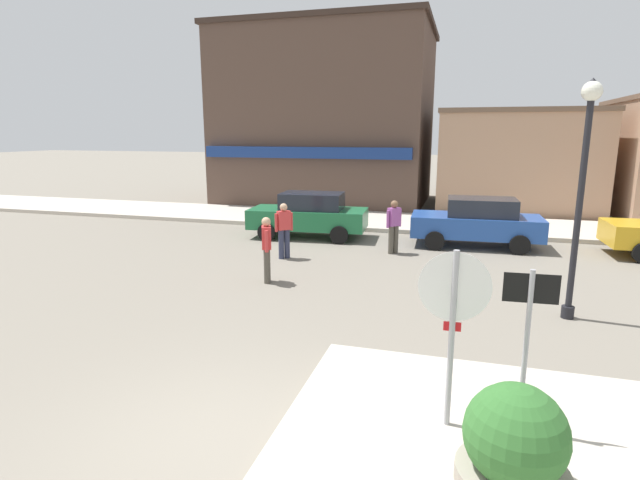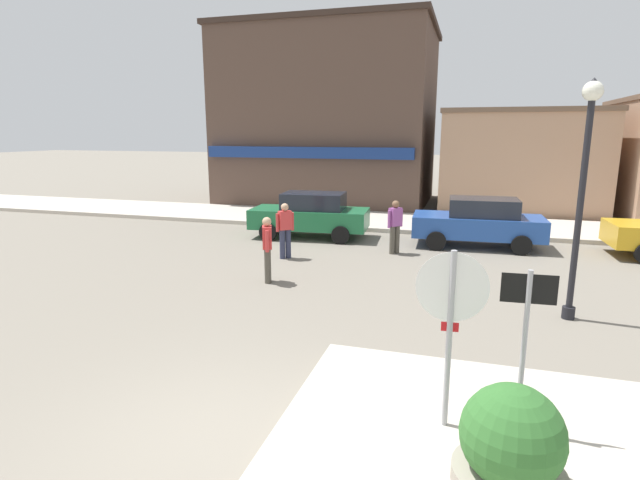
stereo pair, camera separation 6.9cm
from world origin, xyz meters
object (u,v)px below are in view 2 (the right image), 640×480
Objects in this scene: parked_car_nearest at (311,214)px; pedestrian_kerb_side at (267,247)px; one_way_sign at (525,335)px; pedestrian_crossing_far at (395,225)px; parked_car_second at (479,222)px; stop_sign at (450,317)px; lamp_post at (584,167)px; pedestrian_crossing_near at (285,229)px; planter at (511,450)px.

parked_car_nearest is 5.42m from pedestrian_kerb_side.
one_way_sign reaches higher than pedestrian_crossing_far.
parked_car_second is 2.53× the size of pedestrian_kerb_side.
pedestrian_kerb_side is at bearing 130.39° from stop_sign.
lamp_post reaches higher than pedestrian_crossing_near.
pedestrian_kerb_side is (-5.13, 6.20, 0.31)m from planter.
pedestrian_crossing_far is (3.15, -1.55, 0.06)m from parked_car_nearest.
one_way_sign is 9.37m from pedestrian_crossing_far.
one_way_sign is 9.40m from pedestrian_crossing_near.
parked_car_nearest and parked_car_second have the same top height.
stop_sign reaches higher than pedestrian_kerb_side.
stop_sign is 0.86m from one_way_sign.
stop_sign is 1.43× the size of pedestrian_crossing_near.
lamp_post is at bearing 75.35° from planter.
stop_sign is 5.34m from lamp_post.
pedestrian_crossing_far is at bearing 102.09° from stop_sign.
one_way_sign is 12.05m from parked_car_nearest.
lamp_post is at bearing 73.94° from one_way_sign.
parked_car_second is (-0.19, 11.71, 0.25)m from planter.
lamp_post reaches higher than parked_car_second.
stop_sign is at bearing -92.50° from parked_car_second.
pedestrian_kerb_side is (0.42, -2.34, 0.00)m from pedestrian_crossing_near.
stop_sign reaches higher than planter.
planter is 0.27× the size of lamp_post.
one_way_sign reaches higher than planter.
one_way_sign is 0.51× the size of parked_car_nearest.
lamp_post is (1.47, 5.63, 2.40)m from planter.
one_way_sign is 1.35m from planter.
planter is 10.19m from pedestrian_crossing_near.
parked_car_nearest is (-5.10, 10.63, -0.71)m from stop_sign.
pedestrian_kerb_side reaches higher than parked_car_second.
parked_car_nearest is (-5.75, 11.59, 0.25)m from planter.
planter is 0.76× the size of pedestrian_kerb_side.
lamp_post reaches higher than parked_car_nearest.
lamp_post is 6.66m from parked_car_second.
one_way_sign is 0.46× the size of lamp_post.
pedestrian_crossing_near is at bearing 122.81° from stop_sign.
lamp_post is 1.12× the size of parked_car_second.
planter is at bearing -75.46° from pedestrian_crossing_far.
stop_sign reaches higher than pedestrian_crossing_near.
lamp_post is 1.10× the size of parked_car_nearest.
planter is (-0.17, -1.10, -0.77)m from one_way_sign.
lamp_post is 9.61m from parked_car_nearest.
lamp_post is 2.82× the size of pedestrian_crossing_near.
one_way_sign reaches higher than pedestrian_kerb_side.
pedestrian_crossing_far is at bearing 56.68° from pedestrian_kerb_side.
stop_sign is 1.43× the size of pedestrian_kerb_side.
stop_sign is at bearing -49.61° from pedestrian_kerb_side.
parked_car_second is at bearing 105.26° from lamp_post.
lamp_post is (2.13, 4.68, 1.44)m from stop_sign.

